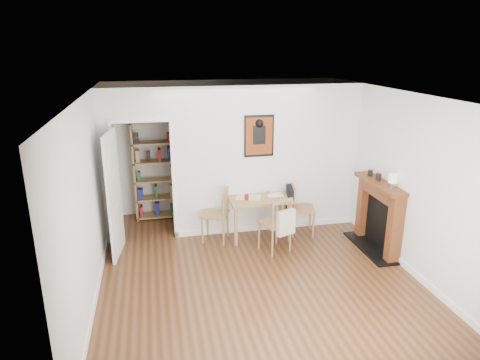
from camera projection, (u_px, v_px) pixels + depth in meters
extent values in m
plane|color=brown|center=(254.00, 268.00, 6.48)|extent=(5.20, 5.20, 0.00)
plane|color=silver|center=(224.00, 146.00, 8.51)|extent=(4.50, 0.00, 4.50)
plane|color=silver|center=(326.00, 282.00, 3.66)|extent=(4.50, 0.00, 4.50)
plane|color=silver|center=(89.00, 198.00, 5.65)|extent=(0.00, 5.20, 5.20)
plane|color=silver|center=(397.00, 177.00, 6.52)|extent=(0.00, 5.20, 5.20)
plane|color=silver|center=(255.00, 95.00, 5.69)|extent=(5.20, 5.20, 0.00)
cube|color=silver|center=(267.00, 160.00, 7.50)|extent=(3.35, 0.10, 2.60)
cube|color=silver|center=(108.00, 169.00, 6.98)|extent=(0.25, 0.10, 2.60)
cube|color=silver|center=(139.00, 105.00, 6.78)|extent=(0.90, 0.10, 0.55)
cube|color=white|center=(115.00, 184.00, 7.08)|extent=(0.06, 0.14, 2.05)
cube|color=white|center=(174.00, 181.00, 7.27)|extent=(0.06, 0.14, 2.05)
cube|color=white|center=(267.00, 227.00, 7.83)|extent=(3.35, 0.02, 0.10)
cube|color=white|center=(95.00, 306.00, 5.47)|extent=(0.02, 4.00, 0.10)
cube|color=white|center=(410.00, 270.00, 6.34)|extent=(0.02, 4.00, 0.10)
cube|color=white|center=(114.00, 195.00, 6.65)|extent=(0.15, 0.80, 2.00)
cube|color=black|center=(259.00, 136.00, 7.27)|extent=(0.52, 0.02, 0.72)
cube|color=maroon|center=(259.00, 136.00, 7.26)|extent=(0.46, 0.00, 0.64)
cube|color=olive|center=(259.00, 199.00, 7.36)|extent=(1.05, 0.67, 0.04)
cube|color=olive|center=(236.00, 227.00, 7.12)|extent=(0.05, 0.05, 0.68)
cube|color=olive|center=(290.00, 222.00, 7.31)|extent=(0.05, 0.05, 0.68)
cube|color=olive|center=(230.00, 214.00, 7.64)|extent=(0.05, 0.05, 0.68)
cube|color=olive|center=(280.00, 210.00, 7.82)|extent=(0.05, 0.05, 0.68)
cube|color=black|center=(289.00, 200.00, 7.50)|extent=(0.18, 0.38, 0.47)
cube|color=#C0B49F|center=(285.00, 222.00, 6.69)|extent=(0.34, 0.22, 0.41)
cube|color=olive|center=(134.00, 171.00, 8.05)|extent=(0.04, 0.32, 1.92)
cube|color=olive|center=(175.00, 169.00, 8.20)|extent=(0.04, 0.32, 1.92)
cube|color=olive|center=(158.00, 215.00, 8.40)|extent=(0.81, 0.32, 0.03)
cube|color=olive|center=(156.00, 180.00, 8.18)|extent=(0.81, 0.32, 0.03)
cube|color=olive|center=(152.00, 122.00, 7.84)|extent=(0.81, 0.32, 0.03)
cube|color=maroon|center=(155.00, 170.00, 8.12)|extent=(0.71, 0.26, 0.26)
cube|color=brown|center=(395.00, 230.00, 6.50)|extent=(0.20, 0.16, 1.10)
cube|color=brown|center=(364.00, 206.00, 7.43)|extent=(0.20, 0.16, 1.10)
cube|color=brown|center=(380.00, 184.00, 6.78)|extent=(0.30, 1.21, 0.06)
cube|color=brown|center=(381.00, 191.00, 6.83)|extent=(0.20, 0.85, 0.20)
cube|color=black|center=(381.00, 223.00, 7.01)|extent=(0.08, 0.81, 0.88)
cube|color=black|center=(372.00, 247.00, 7.12)|extent=(0.45, 1.25, 0.03)
cylinder|color=maroon|center=(247.00, 197.00, 7.25)|extent=(0.07, 0.07, 0.09)
sphere|color=#D5650B|center=(268.00, 193.00, 7.49)|extent=(0.07, 0.07, 0.07)
cube|color=beige|center=(248.00, 197.00, 7.39)|extent=(0.50, 0.43, 0.00)
cube|color=white|center=(275.00, 195.00, 7.47)|extent=(0.28, 0.21, 0.01)
cylinder|color=silver|center=(392.00, 185.00, 6.49)|extent=(0.07, 0.07, 0.08)
cylinder|color=beige|center=(393.00, 178.00, 6.46)|extent=(0.14, 0.14, 0.14)
cylinder|color=black|center=(378.00, 177.00, 6.85)|extent=(0.09, 0.09, 0.11)
cylinder|color=black|center=(370.00, 173.00, 7.07)|extent=(0.08, 0.08, 0.10)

